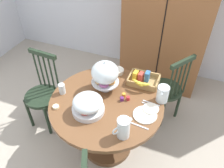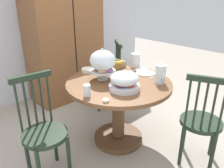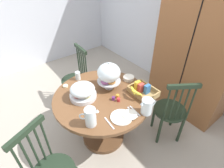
% 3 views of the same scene
% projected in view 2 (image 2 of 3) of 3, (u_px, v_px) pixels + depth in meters
% --- Properties ---
extents(ground_plane, '(10.00, 10.00, 0.00)m').
position_uv_depth(ground_plane, '(114.00, 146.00, 2.55)').
color(ground_plane, '#A89E8E').
extents(wall_back, '(4.80, 0.06, 2.60)m').
position_uv_depth(wall_back, '(27.00, 15.00, 3.27)').
color(wall_back, silver).
rests_on(wall_back, ground_plane).
extents(wooden_armoire, '(1.18, 0.60, 1.96)m').
position_uv_depth(wooden_armoire, '(64.00, 36.00, 3.43)').
color(wooden_armoire, brown).
rests_on(wooden_armoire, ground_plane).
extents(dining_table, '(1.11, 1.11, 0.74)m').
position_uv_depth(dining_table, '(119.00, 101.00, 2.46)').
color(dining_table, brown).
rests_on(dining_table, ground_plane).
extents(windsor_chair_near_window, '(0.40, 0.40, 0.97)m').
position_uv_depth(windsor_chair_near_window, '(44.00, 133.00, 2.00)').
color(windsor_chair_near_window, '#1E2D1E').
rests_on(windsor_chair_near_window, ground_plane).
extents(windsor_chair_by_cabinet, '(0.44, 0.44, 0.97)m').
position_uv_depth(windsor_chair_by_cabinet, '(201.00, 123.00, 2.16)').
color(windsor_chair_by_cabinet, '#1E2D1E').
rests_on(windsor_chair_by_cabinet, ground_plane).
extents(windsor_chair_facing_door, '(0.46, 0.46, 0.97)m').
position_uv_depth(windsor_chair_facing_door, '(109.00, 78.00, 3.27)').
color(windsor_chair_facing_door, '#1E2D1E').
rests_on(windsor_chair_facing_door, ground_plane).
extents(pastry_stand_with_dome, '(0.28, 0.28, 0.34)m').
position_uv_depth(pastry_stand_with_dome, '(103.00, 62.00, 2.36)').
color(pastry_stand_with_dome, silver).
rests_on(pastry_stand_with_dome, dining_table).
extents(fruit_platter_covered, '(0.30, 0.30, 0.18)m').
position_uv_depth(fruit_platter_covered, '(124.00, 81.00, 2.15)').
color(fruit_platter_covered, silver).
rests_on(fruit_platter_covered, dining_table).
extents(orange_juice_pitcher, '(0.13, 0.17, 0.19)m').
position_uv_depth(orange_juice_pitcher, '(160.00, 75.00, 2.30)').
color(orange_juice_pitcher, silver).
rests_on(orange_juice_pitcher, dining_table).
extents(milk_pitcher, '(0.11, 0.20, 0.17)m').
position_uv_depth(milk_pitcher, '(135.00, 61.00, 2.80)').
color(milk_pitcher, silver).
rests_on(milk_pitcher, dining_table).
extents(cereal_basket, '(0.32, 0.30, 0.12)m').
position_uv_depth(cereal_basket, '(111.00, 64.00, 2.78)').
color(cereal_basket, tan).
rests_on(cereal_basket, dining_table).
extents(china_plate_large, '(0.22, 0.22, 0.01)m').
position_uv_depth(china_plate_large, '(145.00, 73.00, 2.59)').
color(china_plate_large, white).
rests_on(china_plate_large, dining_table).
extents(china_plate_small, '(0.15, 0.15, 0.01)m').
position_uv_depth(china_plate_small, '(142.00, 70.00, 2.67)').
color(china_plate_small, white).
rests_on(china_plate_small, china_plate_large).
extents(cereal_bowl, '(0.14, 0.14, 0.04)m').
position_uv_depth(cereal_bowl, '(88.00, 70.00, 2.64)').
color(cereal_bowl, white).
rests_on(cereal_bowl, dining_table).
extents(drinking_glass, '(0.06, 0.06, 0.11)m').
position_uv_depth(drinking_glass, '(87.00, 90.00, 2.03)').
color(drinking_glass, silver).
rests_on(drinking_glass, dining_table).
extents(butter_dish, '(0.06, 0.06, 0.02)m').
position_uv_depth(butter_dish, '(106.00, 101.00, 1.94)').
color(butter_dish, beige).
rests_on(butter_dish, dining_table).
extents(jam_jar_strawberry, '(0.04, 0.04, 0.04)m').
position_uv_depth(jam_jar_strawberry, '(125.00, 73.00, 2.55)').
color(jam_jar_strawberry, '#B7282D').
rests_on(jam_jar_strawberry, dining_table).
extents(jam_jar_apricot, '(0.04, 0.04, 0.04)m').
position_uv_depth(jam_jar_apricot, '(120.00, 74.00, 2.53)').
color(jam_jar_apricot, orange).
rests_on(jam_jar_apricot, dining_table).
extents(jam_jar_grape, '(0.04, 0.04, 0.04)m').
position_uv_depth(jam_jar_grape, '(124.00, 75.00, 2.49)').
color(jam_jar_grape, '#5B2366').
rests_on(jam_jar_grape, dining_table).
extents(table_knife, '(0.17, 0.03, 0.01)m').
position_uv_depth(table_knife, '(137.00, 70.00, 2.70)').
color(table_knife, silver).
rests_on(table_knife, dining_table).
extents(dinner_fork, '(0.17, 0.03, 0.01)m').
position_uv_depth(dinner_fork, '(135.00, 70.00, 2.72)').
color(dinner_fork, silver).
rests_on(dinner_fork, dining_table).
extents(soup_spoon, '(0.17, 0.03, 0.01)m').
position_uv_depth(soup_spoon, '(155.00, 77.00, 2.49)').
color(soup_spoon, silver).
rests_on(soup_spoon, dining_table).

